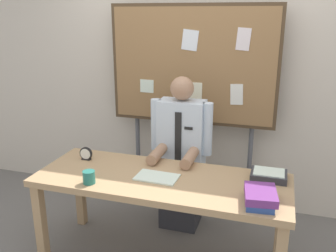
{
  "coord_description": "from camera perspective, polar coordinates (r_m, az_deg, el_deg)",
  "views": [
    {
      "loc": [
        0.79,
        -2.36,
        1.91
      ],
      "look_at": [
        0.0,
        0.17,
        1.08
      ],
      "focal_mm": 39.03,
      "sensor_mm": 36.0,
      "label": 1
    }
  ],
  "objects": [
    {
      "name": "coffee_mug",
      "position": [
        2.7,
        -12.25,
        -7.81
      ],
      "size": [
        0.09,
        0.09,
        0.09
      ],
      "primitive_type": "cylinder",
      "color": "#267266",
      "rests_on": "desk"
    },
    {
      "name": "open_notebook",
      "position": [
        2.74,
        -1.74,
        -7.99
      ],
      "size": [
        0.32,
        0.21,
        0.01
      ],
      "primitive_type": "cube",
      "rotation": [
        0.0,
        0.0,
        -0.03
      ],
      "color": "silver",
      "rests_on": "desk"
    },
    {
      "name": "bulletin_board",
      "position": [
        3.41,
        3.81,
        9.03
      ],
      "size": [
        1.57,
        0.09,
        1.99
      ],
      "color": "#4C3823",
      "rests_on": "ground_plane"
    },
    {
      "name": "desk",
      "position": [
        2.79,
        -1.07,
        -9.59
      ],
      "size": [
        1.89,
        0.71,
        0.73
      ],
      "color": "tan",
      "rests_on": "ground_plane"
    },
    {
      "name": "back_wall",
      "position": [
        3.62,
        4.56,
        8.4
      ],
      "size": [
        6.4,
        0.08,
        2.7
      ],
      "primitive_type": "cube",
      "color": "beige",
      "rests_on": "ground_plane"
    },
    {
      "name": "desk_clock",
      "position": [
        3.12,
        -12.69,
        -4.31
      ],
      "size": [
        0.11,
        0.04,
        0.11
      ],
      "color": "black",
      "rests_on": "desk"
    },
    {
      "name": "person",
      "position": [
        3.28,
        2.04,
        -5.28
      ],
      "size": [
        0.55,
        0.56,
        1.4
      ],
      "color": "#2D2D33",
      "rests_on": "ground_plane"
    },
    {
      "name": "paper_tray",
      "position": [
        2.82,
        15.46,
        -7.4
      ],
      "size": [
        0.26,
        0.2,
        0.06
      ],
      "color": "#333338",
      "rests_on": "desk"
    },
    {
      "name": "book_stack",
      "position": [
        2.45,
        14.19,
        -10.66
      ],
      "size": [
        0.23,
        0.29,
        0.09
      ],
      "color": "#2D4C99",
      "rests_on": "desk"
    }
  ]
}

